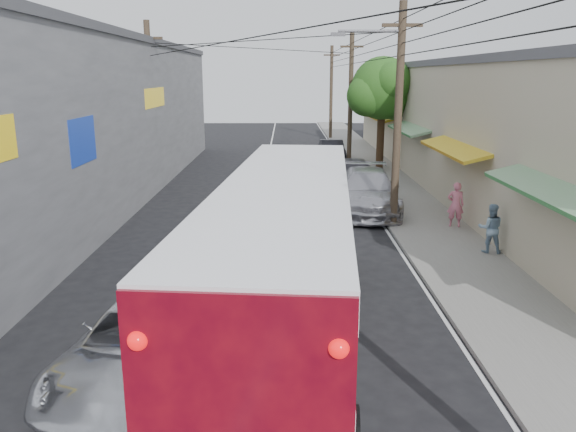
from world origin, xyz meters
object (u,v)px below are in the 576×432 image
parked_car_far (332,151)px  pedestrian_far (491,228)px  pedestrian_near (456,204)px  parked_car_mid (355,175)px  coach_bus (286,257)px  parked_suv (368,191)px  jeepney (146,342)px

parked_car_far → pedestrian_far: (3.34, -20.14, 0.22)m
pedestrian_near → parked_car_mid: bearing=-55.5°
coach_bus → parked_car_mid: size_ratio=2.61×
parked_car_mid → pedestrian_near: 7.76m
parked_car_mid → parked_car_far: (-0.34, 9.81, -0.11)m
parked_suv → pedestrian_near: 4.01m
jeepney → pedestrian_near: (8.82, 10.41, 0.21)m
coach_bus → jeepney: 3.33m
coach_bus → parked_car_mid: bearing=82.8°
pedestrian_near → parked_car_far: bearing=-66.3°
parked_car_mid → pedestrian_near: (2.82, -7.22, 0.15)m
parked_suv → pedestrian_far: (3.00, -5.95, 0.03)m
jeepney → parked_car_far: 28.02m
coach_bus → jeepney: coach_bus is taller
parked_car_far → parked_suv: bearing=-90.6°
jeepney → parked_car_far: (5.66, 27.45, -0.05)m
pedestrian_far → parked_car_mid: bearing=-63.3°
pedestrian_near → pedestrian_far: pedestrian_near is taller
coach_bus → pedestrian_near: 10.67m
coach_bus → parked_car_far: size_ratio=2.95×
parked_car_mid → parked_suv: bearing=-92.1°
parked_car_mid → pedestrian_far: 10.76m
coach_bus → pedestrian_far: bearing=45.8°
parked_car_mid → pedestrian_far: size_ratio=3.00×
parked_suv → pedestrian_near: (2.82, -2.85, 0.08)m
jeepney → pedestrian_near: size_ratio=3.20×
pedestrian_far → jeepney: bearing=49.6°
coach_bus → jeepney: (-2.61, -1.78, -1.06)m
jeepney → parked_car_mid: bearing=78.1°
coach_bus → pedestrian_far: 8.50m
pedestrian_near → pedestrian_far: bearing=106.6°
pedestrian_near → coach_bus: bearing=67.5°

